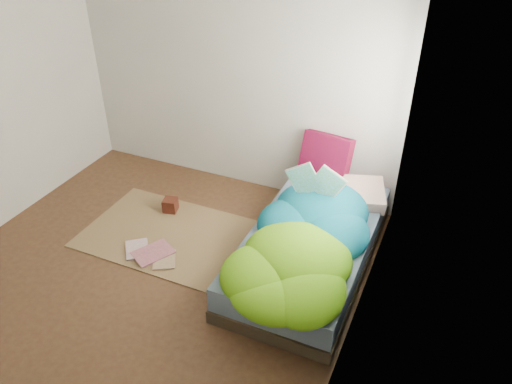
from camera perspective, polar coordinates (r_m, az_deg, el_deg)
ground at (r=4.51m, az=-12.08°, el=-9.24°), size 3.50×3.50×0.00m
room_walls at (r=3.64m, az=-14.82°, el=10.12°), size 3.54×3.54×2.62m
bed at (r=4.45m, az=6.18°, el=-6.38°), size 1.00×2.00×0.34m
duvet at (r=4.07m, az=5.47°, el=-4.47°), size 0.96×1.84×0.34m
rug at (r=4.91m, az=-9.94°, el=-4.81°), size 1.60×1.10×0.01m
pillow_floral at (r=4.76m, az=10.61°, el=-0.21°), size 0.73×0.58×0.14m
pillow_magenta at (r=4.95m, az=7.93°, el=3.77°), size 0.50×0.22×0.49m
open_book at (r=4.27m, az=6.87°, el=2.27°), size 0.43×0.12×0.26m
wooden_box at (r=5.19m, az=-9.76°, el=-1.47°), size 0.16×0.16×0.14m
floor_book_a at (r=4.77m, az=-14.65°, el=-6.55°), size 0.33×0.35×0.02m
floor_book_b at (r=4.77m, az=-12.40°, el=-6.06°), size 0.39×0.43×0.03m
floor_book_c at (r=4.61m, az=-11.66°, el=-7.66°), size 0.30×0.33×0.02m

